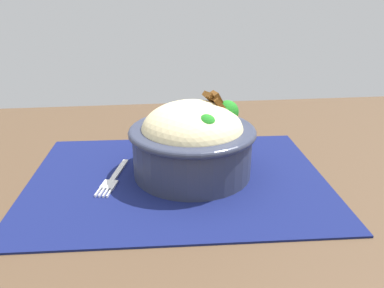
# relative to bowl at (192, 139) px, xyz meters

# --- Properties ---
(table) EXTENTS (1.36, 0.86, 0.75)m
(table) POSITION_rel_bowl_xyz_m (0.04, 0.00, -0.13)
(table) COLOR #4C3826
(table) RESTS_ON ground_plane
(placemat) EXTENTS (0.49, 0.37, 0.00)m
(placemat) POSITION_rel_bowl_xyz_m (0.03, 0.02, -0.06)
(placemat) COLOR #11194C
(placemat) RESTS_ON table
(bowl) EXTENTS (0.20, 0.20, 0.13)m
(bowl) POSITION_rel_bowl_xyz_m (0.00, 0.00, 0.00)
(bowl) COLOR #2D3347
(bowl) RESTS_ON placemat
(fork) EXTENTS (0.04, 0.13, 0.00)m
(fork) POSITION_rel_bowl_xyz_m (0.13, 0.01, -0.06)
(fork) COLOR silver
(fork) RESTS_ON placemat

